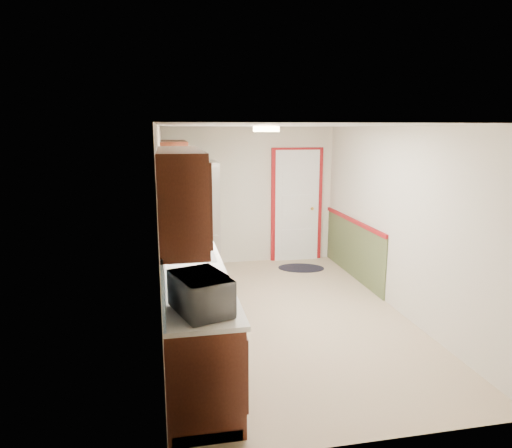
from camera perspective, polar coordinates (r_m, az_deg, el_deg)
name	(u,v)px	position (r m, az deg, el deg)	size (l,w,h in m)	color
room_shell	(286,224)	(5.67, 3.77, -0.03)	(3.20, 5.20, 2.52)	tan
kitchen_run	(188,267)	(5.31, -8.52, -5.32)	(0.63, 4.00, 2.20)	#3B170D
back_wall_trim	(308,214)	(8.09, 6.56, 1.24)	(1.12, 2.30, 2.08)	maroon
ceiling_fixture	(266,129)	(5.29, 1.30, 11.80)	(0.30, 0.30, 0.06)	#FFD88C
microwave	(201,289)	(3.64, -6.86, -8.13)	(0.55, 0.30, 0.37)	white
refrigerator	(194,218)	(7.56, -7.77, 0.75)	(0.80, 0.79, 1.85)	#B7B7BC
rug	(301,268)	(7.95, 5.66, -5.49)	(0.79, 0.51, 0.01)	black
cooktop	(185,225)	(6.91, -8.85, -0.11)	(0.53, 0.63, 0.02)	black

